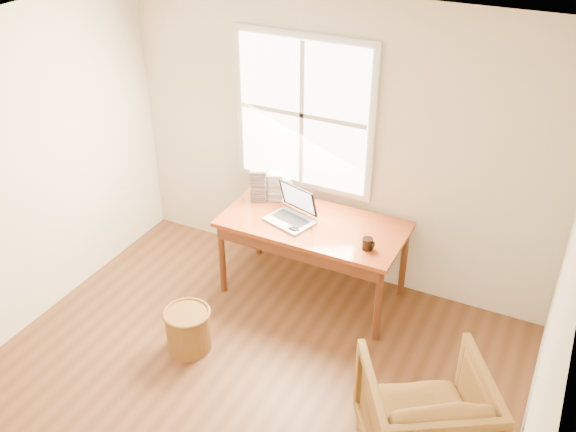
# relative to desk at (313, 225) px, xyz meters

# --- Properties ---
(room_shell) EXTENTS (4.04, 4.54, 2.64)m
(room_shell) POSITION_rel_desk_xyz_m (-0.02, -1.64, 0.59)
(room_shell) COLOR brown
(room_shell) RESTS_ON ground
(desk) EXTENTS (1.60, 0.80, 0.04)m
(desk) POSITION_rel_desk_xyz_m (0.00, 0.00, 0.00)
(desk) COLOR brown
(desk) RESTS_ON room_shell
(armchair) EXTENTS (1.09, 1.10, 0.74)m
(armchair) POSITION_rel_desk_xyz_m (1.40, -1.30, -0.36)
(armchair) COLOR brown
(armchair) RESTS_ON room_shell
(wicker_stool) EXTENTS (0.47, 0.47, 0.36)m
(wicker_stool) POSITION_rel_desk_xyz_m (-0.59, -1.12, -0.55)
(wicker_stool) COLOR brown
(wicker_stool) RESTS_ON room_shell
(laptop) EXTENTS (0.53, 0.54, 0.31)m
(laptop) POSITION_rel_desk_xyz_m (-0.19, -0.09, 0.18)
(laptop) COLOR #A8ABAF
(laptop) RESTS_ON desk
(mouse) EXTENTS (0.11, 0.07, 0.04)m
(mouse) POSITION_rel_desk_xyz_m (-0.09, -0.20, 0.04)
(mouse) COLOR black
(mouse) RESTS_ON desk
(coffee_mug) EXTENTS (0.10, 0.10, 0.10)m
(coffee_mug) POSITION_rel_desk_xyz_m (0.56, -0.18, 0.07)
(coffee_mug) COLOR black
(coffee_mug) RESTS_ON desk
(cd_stack_a) EXTENTS (0.17, 0.15, 0.27)m
(cd_stack_a) POSITION_rel_desk_xyz_m (-0.48, 0.22, 0.16)
(cd_stack_a) COLOR silver
(cd_stack_a) RESTS_ON desk
(cd_stack_b) EXTENTS (0.13, 0.12, 0.20)m
(cd_stack_b) POSITION_rel_desk_xyz_m (-0.58, 0.20, 0.12)
(cd_stack_b) COLOR #27272C
(cd_stack_b) RESTS_ON desk
(cd_stack_c) EXTENTS (0.18, 0.17, 0.32)m
(cd_stack_c) POSITION_rel_desk_xyz_m (-0.61, 0.14, 0.18)
(cd_stack_c) COLOR gray
(cd_stack_c) RESTS_ON desk
(cd_stack_d) EXTENTS (0.14, 0.12, 0.17)m
(cd_stack_d) POSITION_rel_desk_xyz_m (-0.45, 0.36, 0.10)
(cd_stack_d) COLOR silver
(cd_stack_d) RESTS_ON desk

